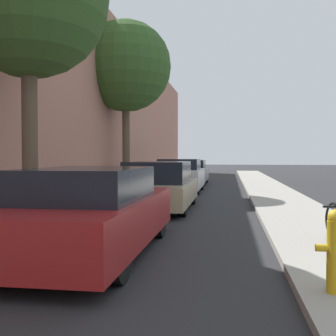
# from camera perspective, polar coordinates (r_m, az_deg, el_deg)

# --- Properties ---
(ground_plane) EXTENTS (120.00, 120.00, 0.00)m
(ground_plane) POSITION_cam_1_polar(r_m,az_deg,el_deg) (14.81, 3.88, -4.34)
(ground_plane) COLOR #28282B
(sidewalk_left) EXTENTS (2.00, 52.00, 0.12)m
(sidewalk_left) POSITION_cam_1_polar(r_m,az_deg,el_deg) (15.31, -7.02, -3.93)
(sidewalk_left) COLOR #9E998E
(sidewalk_left) RESTS_ON ground
(sidewalk_right) EXTENTS (2.00, 52.00, 0.12)m
(sidewalk_right) POSITION_cam_1_polar(r_m,az_deg,el_deg) (14.86, 15.13, -4.14)
(sidewalk_right) COLOR #9E998E
(sidewalk_right) RESTS_ON ground
(building_facade_left) EXTENTS (0.70, 52.00, 7.78)m
(building_facade_left) POSITION_cam_1_polar(r_m,az_deg,el_deg) (15.83, -11.86, 10.14)
(building_facade_left) COLOR tan
(building_facade_left) RESTS_ON ground
(parked_car_red) EXTENTS (1.85, 4.66, 1.36)m
(parked_car_red) POSITION_cam_1_polar(r_m,az_deg,el_deg) (6.63, -10.63, -6.03)
(parked_car_red) COLOR black
(parked_car_red) RESTS_ON ground
(parked_car_champagne) EXTENTS (1.87, 4.41, 1.39)m
(parked_car_champagne) POSITION_cam_1_polar(r_m,az_deg,el_deg) (11.97, -1.22, -2.60)
(parked_car_champagne) COLOR black
(parked_car_champagne) RESTS_ON ground
(parked_car_white) EXTENTS (1.84, 4.22, 1.42)m
(parked_car_white) POSITION_cam_1_polar(r_m,az_deg,el_deg) (17.78, 1.71, -1.10)
(parked_car_white) COLOR black
(parked_car_white) RESTS_ON ground
(parked_car_grey) EXTENTS (1.91, 4.15, 1.33)m
(parked_car_grey) POSITION_cam_1_polar(r_m,az_deg,el_deg) (22.82, 2.98, -0.62)
(parked_car_grey) COLOR black
(parked_car_grey) RESTS_ON ground
(street_tree_far) EXTENTS (3.81, 3.81, 7.12)m
(street_tree_far) POSITION_cam_1_polar(r_m,az_deg,el_deg) (17.91, -5.85, 13.76)
(street_tree_far) COLOR brown
(street_tree_far) RESTS_ON sidewalk_left
(fire_hydrant) EXTENTS (0.42, 0.19, 0.88)m
(fire_hydrant) POSITION_cam_1_polar(r_m,az_deg,el_deg) (4.71, 22.25, -10.44)
(fire_hydrant) COLOR gold
(fire_hydrant) RESTS_ON sidewalk_right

